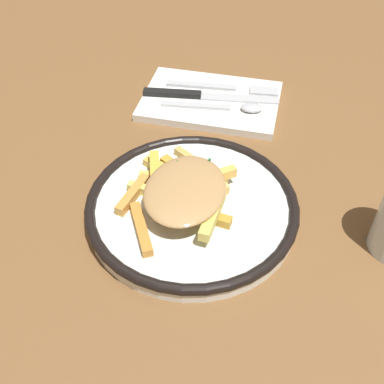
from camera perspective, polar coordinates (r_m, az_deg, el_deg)
The scene contains 7 objects.
ground_plane at distance 0.58m, azimuth -0.00°, elevation -2.72°, with size 2.60×2.60×0.00m, color brown.
plate at distance 0.57m, azimuth -0.00°, elevation -1.82°, with size 0.25×0.25×0.03m.
fries_heap at distance 0.55m, azimuth -1.17°, elevation 0.21°, with size 0.18×0.13×0.04m.
napkin at distance 0.76m, azimuth 2.23°, elevation 10.80°, with size 0.14×0.21×0.01m, color white.
fork at distance 0.77m, azimuth 3.70°, elevation 12.34°, with size 0.04×0.18×0.00m.
knife at distance 0.75m, azimuth 0.79°, elevation 11.46°, with size 0.05×0.21×0.01m.
spoon at distance 0.73m, azimuth 4.49°, elevation 10.08°, with size 0.04×0.15×0.01m.
Camera 1 is at (0.38, 0.11, 0.43)m, focal length 44.67 mm.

